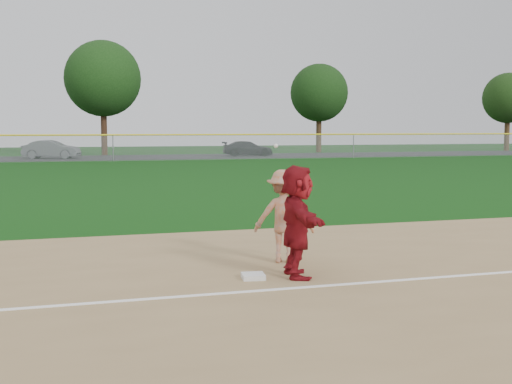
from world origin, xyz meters
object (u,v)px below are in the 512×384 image
object	(u,v)px
first_base	(253,276)
base_runner	(297,221)
car_mid	(52,149)
car_right	(248,148)

from	to	relation	value
first_base	base_runner	world-z (taller)	base_runner
first_base	base_runner	xyz separation A→B (m)	(0.74, -0.07, 0.89)
car_mid	car_right	xyz separation A→B (m)	(17.02, 0.54, -0.09)
first_base	car_mid	size ratio (longest dim) A/B	0.08
base_runner	car_right	world-z (taller)	base_runner
base_runner	first_base	bearing A→B (deg)	92.84
car_mid	car_right	size ratio (longest dim) A/B	1.00
car_mid	car_right	world-z (taller)	car_mid
first_base	base_runner	bearing A→B (deg)	-5.25
car_mid	base_runner	bearing A→B (deg)	-158.14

